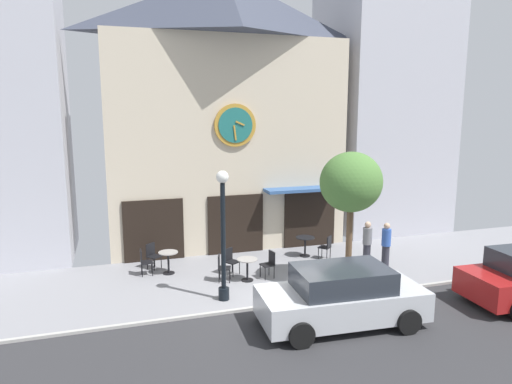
% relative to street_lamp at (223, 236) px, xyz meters
% --- Properties ---
extents(ground_plane, '(27.85, 10.85, 0.13)m').
position_rel_street_lamp_xyz_m(ground_plane, '(1.72, -1.05, -1.98)').
color(ground_plane, gray).
extents(clock_building, '(9.43, 3.89, 10.74)m').
position_rel_street_lamp_xyz_m(clock_building, '(1.54, 5.65, 3.61)').
color(clock_building, beige).
rests_on(clock_building, ground_plane).
extents(neighbor_building_right, '(5.22, 4.75, 14.55)m').
position_rel_street_lamp_xyz_m(neighbor_building_right, '(9.36, 6.75, 5.32)').
color(neighbor_building_right, '#B2B2BC').
rests_on(neighbor_building_right, ground_plane).
extents(street_lamp, '(0.36, 0.36, 3.86)m').
position_rel_street_lamp_xyz_m(street_lamp, '(0.00, 0.00, 0.00)').
color(street_lamp, black).
rests_on(street_lamp, ground_plane).
extents(street_tree, '(1.99, 1.79, 4.28)m').
position_rel_street_lamp_xyz_m(street_tree, '(4.11, 0.01, 1.34)').
color(street_tree, brown).
rests_on(street_tree, ground_plane).
extents(cafe_table_near_curb, '(0.67, 0.67, 0.77)m').
position_rel_street_lamp_xyz_m(cafe_table_near_curb, '(-1.29, 2.73, -1.43)').
color(cafe_table_near_curb, black).
rests_on(cafe_table_near_curb, ground_plane).
extents(cafe_table_leftmost, '(0.68, 0.68, 0.74)m').
position_rel_street_lamp_xyz_m(cafe_table_leftmost, '(1.10, 1.27, -1.44)').
color(cafe_table_leftmost, black).
rests_on(cafe_table_leftmost, ground_plane).
extents(cafe_table_center_right, '(0.72, 0.72, 0.76)m').
position_rel_street_lamp_xyz_m(cafe_table_center_right, '(3.95, 3.08, -1.42)').
color(cafe_table_center_right, black).
rests_on(cafe_table_center_right, ground_plane).
extents(cafe_chair_outer, '(0.50, 0.50, 0.90)m').
position_rel_street_lamp_xyz_m(cafe_chair_outer, '(0.29, 1.46, -1.43)').
color(cafe_chair_outer, black).
rests_on(cafe_chair_outer, ground_plane).
extents(cafe_chair_near_lamp, '(0.56, 0.56, 0.90)m').
position_rel_street_lamp_xyz_m(cafe_chair_near_lamp, '(0.73, 2.04, -1.43)').
color(cafe_chair_near_lamp, black).
rests_on(cafe_chair_near_lamp, ground_plane).
extents(cafe_chair_left_end, '(0.47, 0.47, 0.90)m').
position_rel_street_lamp_xyz_m(cafe_chair_left_end, '(1.89, 1.34, -1.43)').
color(cafe_chair_left_end, black).
rests_on(cafe_chair_left_end, ground_plane).
extents(cafe_chair_under_awning, '(0.56, 0.56, 0.90)m').
position_rel_street_lamp_xyz_m(cafe_chair_under_awning, '(-1.76, 3.44, -1.43)').
color(cafe_chair_under_awning, black).
rests_on(cafe_chair_under_awning, ground_plane).
extents(cafe_chair_corner, '(0.56, 0.56, 0.90)m').
position_rel_street_lamp_xyz_m(cafe_chair_corner, '(4.58, 2.52, -1.43)').
color(cafe_chair_corner, black).
rests_on(cafe_chair_corner, ground_plane).
extents(cafe_chair_curbside, '(0.40, 0.40, 0.90)m').
position_rel_street_lamp_xyz_m(cafe_chair_curbside, '(-2.09, 2.82, -1.43)').
color(cafe_chair_curbside, black).
rests_on(cafe_chair_curbside, ground_plane).
extents(pedestrian_grey, '(0.40, 0.40, 1.67)m').
position_rel_street_lamp_xyz_m(pedestrian_grey, '(5.54, 1.27, -1.10)').
color(pedestrian_grey, '#2D2D38').
rests_on(pedestrian_grey, ground_plane).
extents(pedestrian_blue, '(0.35, 0.35, 1.67)m').
position_rel_street_lamp_xyz_m(pedestrian_blue, '(6.07, 0.90, -1.10)').
color(pedestrian_blue, '#2D2D38').
rests_on(pedestrian_blue, ground_plane).
extents(parked_car_silver, '(4.40, 2.21, 1.55)m').
position_rel_street_lamp_xyz_m(parked_car_silver, '(2.54, -2.48, -1.20)').
color(parked_car_silver, '#B7BABF').
rests_on(parked_car_silver, ground_plane).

